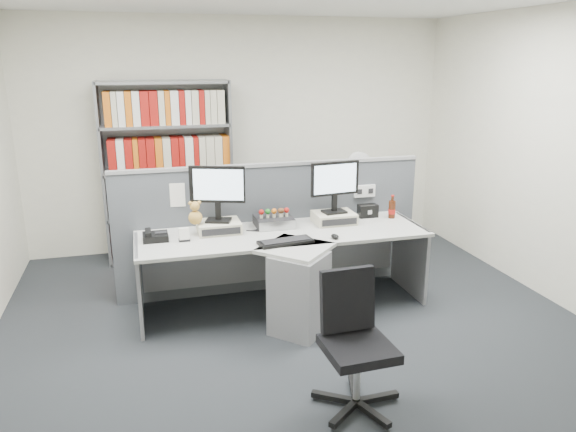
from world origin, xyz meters
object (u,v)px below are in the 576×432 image
object	(u,v)px
monitor_left	(217,189)
office_chair	(354,337)
desk_calendar	(184,235)
speaker	(368,211)
desk_fan	(358,168)
desk_phone	(155,236)
monitor_right	(335,183)
mouse	(335,236)
desktop_pc	(274,221)
filing_cabinet	(356,224)
cola_bottle	(392,209)
desk	(290,269)
keyboard	(286,242)
shelving_unit	(168,174)

from	to	relation	value
monitor_left	office_chair	world-z (taller)	monitor_left
desk_calendar	speaker	xyz separation A→B (m)	(1.81, 0.27, 0.01)
desk_fan	speaker	bearing A→B (deg)	-106.30
desk_phone	monitor_right	bearing A→B (deg)	2.76
mouse	desk_calendar	size ratio (longest dim) A/B	0.88
speaker	monitor_right	bearing A→B (deg)	-165.77
desktop_pc	desk_calendar	bearing A→B (deg)	-165.65
desktop_pc	filing_cabinet	world-z (taller)	desktop_pc
monitor_right	filing_cabinet	world-z (taller)	monitor_right
desktop_pc	filing_cabinet	size ratio (longest dim) A/B	0.49
desk_phone	cola_bottle	xyz separation A→B (m)	(2.27, 0.09, 0.05)
speaker	office_chair	size ratio (longest dim) A/B	0.21
desk	speaker	bearing A→B (deg)	27.35
monitor_left	office_chair	xyz separation A→B (m)	(0.62, -1.72, -0.64)
keyboard	desk	bearing A→B (deg)	52.93
monitor_left	desk_calendar	size ratio (longest dim) A/B	4.37
desk_phone	speaker	size ratio (longest dim) A/B	1.14
desktop_pc	desk_phone	size ratio (longest dim) A/B	1.59
desk_phone	speaker	bearing A→B (deg)	4.97
monitor_left	desk_calendar	xyz separation A→B (m)	(-0.32, -0.17, -0.35)
cola_bottle	desk_calendar	bearing A→B (deg)	-175.05
cola_bottle	shelving_unit	xyz separation A→B (m)	(-2.05, 1.46, 0.17)
desk_calendar	cola_bottle	bearing A→B (deg)	4.95
monitor_right	cola_bottle	world-z (taller)	monitor_right
mouse	monitor_right	bearing A→B (deg)	71.07
monitor_left	filing_cabinet	world-z (taller)	monitor_left
desk_phone	filing_cabinet	world-z (taller)	desk_phone
desk_phone	cola_bottle	bearing A→B (deg)	2.16
monitor_left	desktop_pc	world-z (taller)	monitor_left
desk_phone	filing_cabinet	xyz separation A→B (m)	(2.32, 1.10, -0.40)
cola_bottle	office_chair	xyz separation A→B (m)	(-1.08, -1.72, -0.33)
monitor_left	keyboard	xyz separation A→B (m)	(0.50, -0.46, -0.39)
monitor_left	mouse	size ratio (longest dim) A/B	4.98
desktop_pc	desk_fan	bearing A→B (deg)	38.14
desktop_pc	desk_calendar	xyz separation A→B (m)	(-0.84, -0.22, 0.00)
desktop_pc	desk_phone	xyz separation A→B (m)	(-1.09, -0.13, -0.01)
filing_cabinet	desk_calendar	bearing A→B (deg)	-150.28
monitor_left	cola_bottle	size ratio (longest dim) A/B	2.19
speaker	shelving_unit	distance (m)	2.29
monitor_left	shelving_unit	xyz separation A→B (m)	(-0.34, 1.46, -0.14)
desk_fan	cola_bottle	bearing A→B (deg)	-93.08
keyboard	desktop_pc	bearing A→B (deg)	87.52
desk	monitor_right	bearing A→B (deg)	35.18
monitor_left	desk_phone	world-z (taller)	monitor_left
desk_phone	cola_bottle	world-z (taller)	cola_bottle
keyboard	mouse	world-z (taller)	mouse
desktop_pc	speaker	xyz separation A→B (m)	(0.97, 0.05, 0.02)
keyboard	shelving_unit	distance (m)	2.11
desktop_pc	desk_fan	distance (m)	1.59
mouse	speaker	distance (m)	0.77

